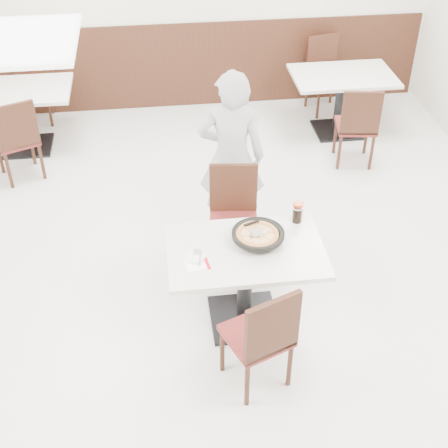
{
  "coord_description": "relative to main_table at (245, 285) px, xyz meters",
  "views": [
    {
      "loc": [
        -0.61,
        -4.17,
        3.75
      ],
      "look_at": [
        -0.11,
        -0.3,
        0.81
      ],
      "focal_mm": 50.0,
      "sensor_mm": 36.0,
      "label": 1
    }
  ],
  "objects": [
    {
      "name": "floor",
      "position": [
        -0.02,
        0.56,
        -0.38
      ],
      "size": [
        7.0,
        7.0,
        0.0
      ],
      "primitive_type": "plane",
      "color": "beige",
      "rests_on": "ground"
    },
    {
      "name": "bg_chair_right_far",
      "position": [
        1.63,
        3.64,
        0.1
      ],
      "size": [
        0.49,
        0.49,
        0.95
      ],
      "primitive_type": null,
      "rotation": [
        0.0,
        0.0,
        3.33
      ],
      "color": "black",
      "rests_on": "floor"
    },
    {
      "name": "bg_table_left",
      "position": [
        -2.12,
        3.14,
        0.0
      ],
      "size": [
        1.23,
        0.84,
        0.75
      ],
      "primitive_type": null,
      "rotation": [
        0.0,
        0.0,
        0.04
      ],
      "color": "silver",
      "rests_on": "floor"
    },
    {
      "name": "side_plate",
      "position": [
        -0.39,
        -0.04,
        0.38
      ],
      "size": [
        0.17,
        0.17,
        0.01
      ],
      "primitive_type": "cylinder",
      "rotation": [
        0.0,
        0.0,
        0.02
      ],
      "color": "silver",
      "rests_on": "napkin"
    },
    {
      "name": "napkin",
      "position": [
        -0.39,
        -0.12,
        0.38
      ],
      "size": [
        0.19,
        0.19,
        0.0
      ],
      "primitive_type": "cube",
      "rotation": [
        0.0,
        0.0,
        0.16
      ],
      "color": "white",
      "rests_on": "main_table"
    },
    {
      "name": "pizza",
      "position": [
        0.1,
        0.07,
        0.44
      ],
      "size": [
        0.3,
        0.3,
        0.02
      ],
      "primitive_type": "cylinder",
      "rotation": [
        0.0,
        0.0,
        0.02
      ],
      "color": "#C37C3A",
      "rests_on": "pizza_pan"
    },
    {
      "name": "bg_chair_left_near",
      "position": [
        -2.09,
        2.51,
        0.1
      ],
      "size": [
        0.55,
        0.55,
        0.95
      ],
      "primitive_type": null,
      "rotation": [
        0.0,
        0.0,
        0.41
      ],
      "color": "black",
      "rests_on": "floor"
    },
    {
      "name": "bg_table_right",
      "position": [
        1.64,
        3.06,
        0.0
      ],
      "size": [
        1.24,
        0.86,
        0.75
      ],
      "primitive_type": null,
      "rotation": [
        0.0,
        0.0,
        0.05
      ],
      "color": "silver",
      "rests_on": "floor"
    },
    {
      "name": "bg_chair_left_far",
      "position": [
        -2.08,
        3.82,
        0.1
      ],
      "size": [
        0.45,
        0.45,
        0.95
      ],
      "primitive_type": null,
      "rotation": [
        0.0,
        0.0,
        3.21
      ],
      "color": "black",
      "rests_on": "floor"
    },
    {
      "name": "pizza_server",
      "position": [
        0.09,
        0.08,
        0.47
      ],
      "size": [
        0.1,
        0.11,
        0.0
      ],
      "primitive_type": "cube",
      "rotation": [
        0.0,
        0.0,
        0.19
      ],
      "color": "white",
      "rests_on": "pizza"
    },
    {
      "name": "trivet",
      "position": [
        0.08,
        0.04,
        0.39
      ],
      "size": [
        0.12,
        0.12,
        0.04
      ],
      "primitive_type": "cylinder",
      "rotation": [
        0.0,
        0.0,
        0.02
      ],
      "color": "black",
      "rests_on": "main_table"
    },
    {
      "name": "wainscot_back",
      "position": [
        -0.02,
        4.04,
        0.18
      ],
      "size": [
        5.9,
        0.03,
        1.1
      ],
      "primitive_type": "cube",
      "color": "black",
      "rests_on": "floor"
    },
    {
      "name": "chair_far",
      "position": [
        0.01,
        0.71,
        0.1
      ],
      "size": [
        0.47,
        0.47,
        0.95
      ],
      "primitive_type": null,
      "rotation": [
        0.0,
        0.0,
        3.02
      ],
      "color": "black",
      "rests_on": "floor"
    },
    {
      "name": "main_table",
      "position": [
        0.0,
        0.0,
        0.0
      ],
      "size": [
        1.22,
        0.82,
        0.75
      ],
      "primitive_type": null,
      "rotation": [
        0.0,
        0.0,
        0.02
      ],
      "color": "silver",
      "rests_on": "floor"
    },
    {
      "name": "diner_person",
      "position": [
        0.06,
        1.2,
        0.47
      ],
      "size": [
        0.67,
        0.5,
        1.68
      ],
      "primitive_type": "imported",
      "rotation": [
        0.0,
        0.0,
        2.97
      ],
      "color": "#A5A4A8",
      "rests_on": "floor"
    },
    {
      "name": "chair_near",
      "position": [
        -0.01,
        -0.61,
        0.1
      ],
      "size": [
        0.55,
        0.55,
        0.95
      ],
      "primitive_type": null,
      "rotation": [
        0.0,
        0.0,
        0.38
      ],
      "color": "black",
      "rests_on": "floor"
    },
    {
      "name": "pizza_pan",
      "position": [
        0.11,
        0.08,
        0.42
      ],
      "size": [
        0.37,
        0.37,
        0.01
      ],
      "primitive_type": "cylinder",
      "rotation": [
        0.0,
        0.0,
        0.02
      ],
      "color": "black",
      "rests_on": "trivet"
    },
    {
      "name": "bg_chair_right_near",
      "position": [
        1.61,
        2.35,
        0.1
      ],
      "size": [
        0.48,
        0.48,
        0.95
      ],
      "primitive_type": null,
      "rotation": [
        0.0,
        0.0,
        -0.14
      ],
      "color": "black",
      "rests_on": "floor"
    },
    {
      "name": "cola_glass",
      "position": [
        0.46,
        0.3,
        0.44
      ],
      "size": [
        0.07,
        0.07,
        0.13
      ],
      "primitive_type": "cylinder",
      "rotation": [
        0.0,
        0.0,
        0.02
      ],
      "color": "black",
      "rests_on": "main_table"
    },
    {
      "name": "fork",
      "position": [
        -0.36,
        -0.09,
        0.39
      ],
      "size": [
        0.05,
        0.17,
        0.0
      ],
      "primitive_type": "cube",
      "rotation": [
        0.0,
        0.0,
        -0.19
      ],
      "color": "white",
      "rests_on": "side_plate"
    },
    {
      "name": "red_cup",
      "position": [
        0.47,
        0.32,
        0.45
      ],
      "size": [
        0.08,
        0.08,
        0.16
      ],
      "primitive_type": "cylinder",
      "rotation": [
        0.0,
        0.0,
        0.02
      ],
      "color": "#B8351A",
      "rests_on": "main_table"
    }
  ]
}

